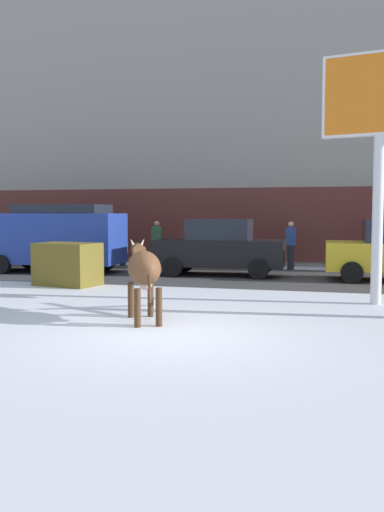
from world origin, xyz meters
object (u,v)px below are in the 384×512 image
Objects in this scene: dumpster at (68,264)px; billboard at (380,109)px; car_black_sedan at (220,248)px; pedestrian_far_left at (291,245)px; car_blue_van at (56,236)px; cow_brown at (144,269)px; pedestrian_near_billboard at (122,243)px; pedestrian_by_cars at (157,243)px.

billboard is at bearing -8.35° from dumpster.
pedestrian_far_left is (2.09, 2.34, -0.03)m from car_black_sedan.
cow_brown is at bearing -51.88° from car_blue_van.
car_blue_van reaches higher than pedestrian_near_billboard.
pedestrian_by_cars is 1.02× the size of dumpster.
car_blue_van reaches higher than pedestrian_by_cars.
dumpster is at bearing -135.17° from car_black_sedan.
pedestrian_near_billboard is 5.98m from dumpster.
billboard reaches higher than pedestrian_by_cars.
car_black_sedan is at bearing -131.77° from pedestrian_far_left.
pedestrian_far_left is (7.75, 2.82, -0.36)m from car_blue_van.
pedestrian_far_left is 8.23m from dumpster.
cow_brown is 1.08× the size of pedestrian_far_left.
pedestrian_by_cars is at bearing 107.13° from cow_brown.
billboard is at bearing -43.40° from pedestrian_by_cars.
billboard reaches higher than cow_brown.
billboard is 3.21× the size of pedestrian_by_cars.
pedestrian_near_billboard is at bearing 113.95° from cow_brown.
pedestrian_by_cars is at bearing 141.46° from car_black_sedan.
pedestrian_near_billboard and pedestrian_by_cars have the same top height.
car_blue_van is 5.69m from car_black_sedan.
dumpster is (-8.22, 1.21, -3.71)m from billboard.
cow_brown is 0.34× the size of billboard.
car_blue_van is at bearing 123.29° from dumpster.
pedestrian_by_cars reaches higher than cow_brown.
pedestrian_far_left is (6.44, 0.00, 0.00)m from pedestrian_near_billboard.
cow_brown is 0.40× the size of car_blue_van.
pedestrian_far_left is at bearing 79.90° from cow_brown.
car_blue_van is 3.93m from pedestrian_by_cars.
pedestrian_far_left is at bearing 109.43° from billboard.
pedestrian_by_cars is 5.98m from dumpster.
pedestrian_far_left reaches higher than dumpster.
pedestrian_near_billboard is 1.00× the size of pedestrian_far_left.
billboard is at bearing -46.15° from car_black_sedan.
car_black_sedan is at bearing 4.82° from car_blue_van.
pedestrian_near_billboard reaches higher than dumpster.
billboard is 11.56m from car_blue_van.
pedestrian_near_billboard reaches higher than cow_brown.
cow_brown is 5.88m from dumpster.
cow_brown is 1.08× the size of pedestrian_by_cars.
billboard is 10.94m from pedestrian_by_cars.
pedestrian_near_billboard is at bearing 97.05° from dumpster.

